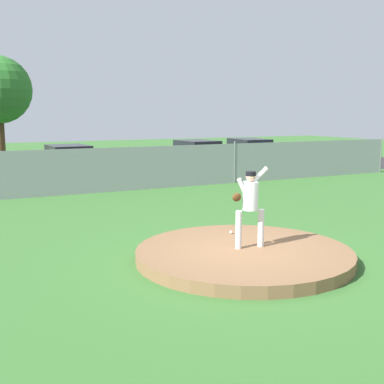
{
  "coord_description": "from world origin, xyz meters",
  "views": [
    {
      "loc": [
        -5.42,
        -8.41,
        3.03
      ],
      "look_at": [
        -0.18,
        2.04,
        1.16
      ],
      "focal_mm": 46.13,
      "sensor_mm": 36.0,
      "label": 1
    }
  ],
  "objects_px": {
    "pitcher_youth": "(250,201)",
    "baseball": "(231,232)",
    "parked_car_burgundy": "(69,163)",
    "parked_car_champagne": "(197,156)",
    "parked_car_teal": "(249,155)"
  },
  "relations": [
    {
      "from": "pitcher_youth",
      "to": "parked_car_champagne",
      "type": "distance_m",
      "value": 16.08
    },
    {
      "from": "parked_car_burgundy",
      "to": "parked_car_champagne",
      "type": "xyz_separation_m",
      "value": [
        6.82,
        0.17,
        0.02
      ]
    },
    {
      "from": "baseball",
      "to": "parked_car_burgundy",
      "type": "bearing_deg",
      "value": 93.16
    },
    {
      "from": "parked_car_teal",
      "to": "pitcher_youth",
      "type": "bearing_deg",
      "value": -123.13
    },
    {
      "from": "parked_car_burgundy",
      "to": "parked_car_champagne",
      "type": "bearing_deg",
      "value": 1.41
    },
    {
      "from": "baseball",
      "to": "parked_car_burgundy",
      "type": "xyz_separation_m",
      "value": [
        -0.74,
        13.4,
        0.48
      ]
    },
    {
      "from": "pitcher_youth",
      "to": "baseball",
      "type": "height_order",
      "value": "pitcher_youth"
    },
    {
      "from": "baseball",
      "to": "parked_car_champagne",
      "type": "xyz_separation_m",
      "value": [
        6.08,
        13.57,
        0.5
      ]
    },
    {
      "from": "parked_car_champagne",
      "to": "parked_car_teal",
      "type": "bearing_deg",
      "value": -7.27
    },
    {
      "from": "pitcher_youth",
      "to": "parked_car_burgundy",
      "type": "bearing_deg",
      "value": 91.8
    },
    {
      "from": "pitcher_youth",
      "to": "parked_car_champagne",
      "type": "bearing_deg",
      "value": 66.69
    },
    {
      "from": "parked_car_teal",
      "to": "parked_car_champagne",
      "type": "bearing_deg",
      "value": 172.73
    },
    {
      "from": "parked_car_burgundy",
      "to": "pitcher_youth",
      "type": "bearing_deg",
      "value": -88.2
    },
    {
      "from": "parked_car_burgundy",
      "to": "parked_car_champagne",
      "type": "height_order",
      "value": "parked_car_champagne"
    },
    {
      "from": "baseball",
      "to": "parked_car_champagne",
      "type": "relative_size",
      "value": 0.02
    }
  ]
}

